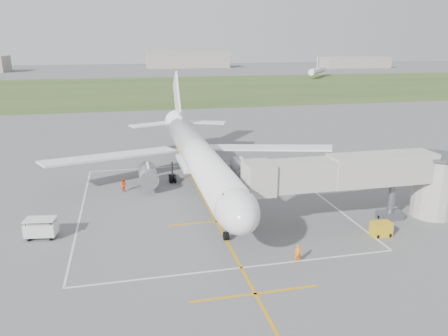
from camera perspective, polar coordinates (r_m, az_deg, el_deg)
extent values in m
plane|color=#535356|center=(55.09, -3.19, -3.02)|extent=(700.00, 700.00, 0.00)
cube|color=#304B21|center=(182.44, -10.35, 10.15)|extent=(700.00, 120.00, 0.02)
cube|color=orange|center=(50.46, -2.21, -4.82)|extent=(0.25, 60.00, 0.01)
cube|color=orange|center=(33.86, 4.11, -16.06)|extent=(10.00, 0.25, 0.01)
cube|color=orange|center=(45.91, -1.02, -6.99)|extent=(10.00, 0.25, 0.01)
cube|color=silver|center=(66.42, -4.97, 0.29)|extent=(28.00, 0.20, 0.01)
cube|color=silver|center=(37.16, 2.27, -12.88)|extent=(28.00, 0.20, 0.01)
cube|color=silver|center=(50.92, -18.17, -5.46)|extent=(0.20, 32.00, 0.01)
cube|color=silver|center=(55.49, 11.96, -3.21)|extent=(0.20, 32.00, 0.01)
cylinder|color=white|center=(53.79, -3.26, 1.51)|extent=(3.80, 36.00, 3.80)
ellipsoid|color=white|center=(37.00, 1.53, -5.32)|extent=(3.80, 7.22, 3.80)
cube|color=black|center=(35.82, 1.90, -4.27)|extent=(2.40, 1.60, 0.99)
cone|color=white|center=(73.54, -6.01, 5.72)|extent=(3.80, 6.00, 3.80)
cube|color=white|center=(62.15, 5.38, 2.65)|extent=(17.93, 11.24, 1.23)
cube|color=white|center=(59.14, -14.34, 1.52)|extent=(17.93, 11.24, 1.23)
cube|color=white|center=(57.05, -3.75, 0.74)|extent=(4.20, 8.00, 0.50)
cube|color=white|center=(73.59, -6.18, 9.11)|extent=(0.30, 7.89, 8.65)
cube|color=white|center=(71.85, -5.89, 6.53)|extent=(0.35, 5.00, 1.20)
cube|color=white|center=(73.83, -2.74, 5.99)|extent=(7.85, 5.03, 0.20)
cube|color=white|center=(72.83, -9.28, 5.66)|extent=(7.85, 5.03, 0.20)
cylinder|color=slate|center=(58.14, 2.39, -0.02)|extent=(2.30, 4.20, 2.30)
cube|color=white|center=(57.64, 2.47, 0.67)|extent=(0.25, 2.40, 1.20)
cylinder|color=slate|center=(56.25, -9.89, -0.80)|extent=(2.30, 4.20, 2.30)
cube|color=white|center=(55.74, -9.91, -0.10)|extent=(0.25, 2.40, 1.20)
cylinder|color=black|center=(41.37, 0.28, -7.73)|extent=(0.18, 0.18, 2.60)
cylinder|color=black|center=(41.72, 0.13, -8.87)|extent=(0.28, 0.80, 0.80)
cylinder|color=black|center=(41.76, 0.42, -8.84)|extent=(0.28, 0.80, 0.80)
cylinder|color=black|center=(59.40, -1.20, -0.16)|extent=(0.22, 0.22, 2.80)
cylinder|color=black|center=(59.28, -1.39, -1.12)|extent=(0.32, 0.96, 0.96)
cylinder|color=black|center=(59.39, -0.86, -1.09)|extent=(0.32, 0.96, 0.96)
cylinder|color=black|center=(59.93, -1.53, -0.93)|extent=(0.32, 0.96, 0.96)
cylinder|color=black|center=(60.04, -1.00, -0.89)|extent=(0.32, 0.96, 0.96)
cylinder|color=black|center=(58.54, -6.77, -0.51)|extent=(0.22, 0.22, 2.80)
cylinder|color=black|center=(58.45, -6.97, -1.49)|extent=(0.32, 0.96, 0.96)
cylinder|color=black|center=(58.51, -6.43, -1.46)|extent=(0.32, 0.96, 0.96)
cylinder|color=black|center=(59.11, -7.04, -1.29)|extent=(0.32, 0.96, 0.96)
cylinder|color=black|center=(59.17, -6.51, -1.26)|extent=(0.32, 0.96, 0.96)
cube|color=#9E9B8E|center=(43.08, 10.05, -0.90)|extent=(11.09, 2.90, 2.80)
cube|color=#9E9B8E|center=(47.07, 19.88, -0.05)|extent=(11.09, 3.10, 3.00)
cube|color=#9E9B8E|center=(41.62, 4.53, -1.31)|extent=(2.60, 3.40, 3.00)
cylinder|color=slate|center=(48.96, 21.01, -3.99)|extent=(0.70, 0.70, 4.20)
cube|color=slate|center=(49.52, 20.82, -5.79)|extent=(2.60, 1.40, 0.90)
cylinder|color=#9E9B8E|center=(51.53, 25.77, -2.27)|extent=(4.40, 4.40, 6.40)
cylinder|color=slate|center=(50.66, 26.23, 1.39)|extent=(5.00, 5.00, 0.30)
cylinder|color=black|center=(49.02, 19.83, -6.03)|extent=(0.70, 0.30, 0.70)
cylinder|color=black|center=(50.10, 21.77, -5.76)|extent=(0.70, 0.30, 0.70)
cube|color=gold|center=(45.13, 19.84, -7.48)|extent=(1.88, 1.24, 1.40)
cylinder|color=black|center=(44.60, 19.40, -8.41)|extent=(0.19, 0.41, 0.41)
cylinder|color=black|center=(45.26, 20.83, -8.19)|extent=(0.19, 0.41, 0.41)
cube|color=silver|center=(45.37, -22.78, -7.31)|extent=(3.05, 2.10, 1.24)
cube|color=silver|center=(45.02, -22.92, -6.18)|extent=(3.05, 2.10, 0.09)
cylinder|color=black|center=(45.07, -24.45, -7.35)|extent=(0.09, 0.09, 1.47)
cylinder|color=black|center=(44.34, -21.68, -7.41)|extent=(0.09, 0.09, 1.47)
cylinder|color=black|center=(46.25, -23.90, -6.69)|extent=(0.09, 0.09, 1.47)
cylinder|color=black|center=(45.54, -21.20, -6.74)|extent=(0.09, 0.09, 1.47)
cylinder|color=black|center=(45.45, -24.15, -8.44)|extent=(0.27, 0.48, 0.45)
cylinder|color=black|center=(44.80, -21.68, -8.51)|extent=(0.27, 0.48, 0.45)
cylinder|color=black|center=(46.52, -23.66, -7.82)|extent=(0.27, 0.48, 0.45)
cylinder|color=black|center=(45.88, -21.23, -7.87)|extent=(0.27, 0.48, 0.45)
imported|color=orange|center=(38.23, 9.64, -10.94)|extent=(0.63, 0.48, 1.55)
imported|color=#E13C07|center=(56.16, -12.96, -2.15)|extent=(0.99, 1.03, 1.67)
cube|color=gray|center=(335.12, -4.76, 13.96)|extent=(60.00, 20.00, 12.00)
cube|color=gray|center=(345.63, 16.69, 13.09)|extent=(50.00, 18.00, 8.00)
cylinder|color=white|center=(245.86, 12.13, 12.33)|extent=(21.48, 27.71, 3.20)
cube|color=white|center=(245.63, 12.20, 13.38)|extent=(2.60, 3.40, 5.50)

